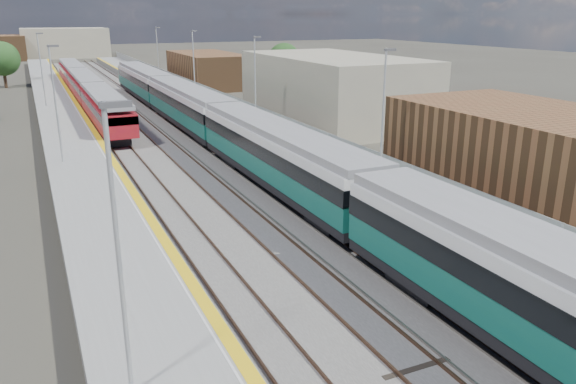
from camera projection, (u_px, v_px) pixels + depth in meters
ground at (164, 124)px, 55.15m from camera, size 320.00×320.00×0.00m
ballast_bed at (136, 121)px, 56.41m from camera, size 10.50×155.00×0.06m
tracks at (139, 117)px, 58.08m from camera, size 8.96×160.00×0.17m
platform_right at (208, 111)px, 59.24m from camera, size 4.70×155.00×8.52m
platform_left at (63, 121)px, 53.55m from camera, size 4.30×155.00×8.52m
green_train at (225, 124)px, 42.39m from camera, size 3.02×83.89×3.32m
red_train at (85, 87)px, 67.03m from camera, size 2.70×54.80×3.41m
tree_c at (2, 59)px, 80.74m from camera, size 4.89×4.89×6.62m
tree_d at (284, 60)px, 80.43m from camera, size 4.74×4.74×6.42m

